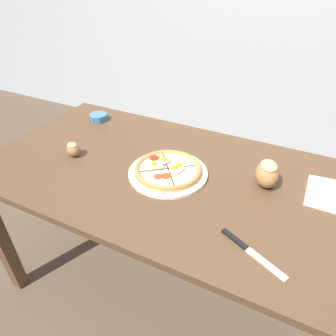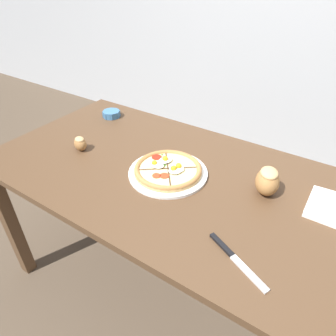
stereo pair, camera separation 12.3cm
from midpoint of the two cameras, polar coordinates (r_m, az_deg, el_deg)
ground_plane at (r=1.83m, az=2.06°, el=-20.97°), size 12.00×12.00×0.00m
dining_table at (r=1.32m, az=2.67°, el=-4.15°), size 1.58×0.85×0.78m
pizza at (r=1.23m, az=2.84°, el=-0.51°), size 0.33×0.33×0.05m
ramekin_bowl at (r=1.73m, az=-8.71°, el=10.14°), size 0.10×0.10×0.04m
bread_piece_near at (r=1.20m, az=21.25°, el=-2.36°), size 0.12×0.14×0.11m
bread_piece_mid at (r=1.43m, az=-14.05°, el=4.49°), size 0.09×0.08×0.06m
knife_main at (r=0.96m, az=16.61°, el=-16.58°), size 0.22×0.12×0.01m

